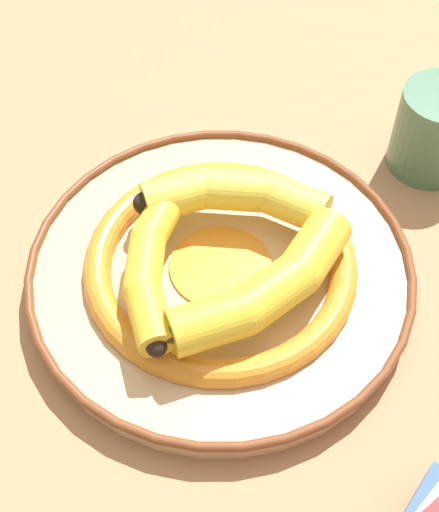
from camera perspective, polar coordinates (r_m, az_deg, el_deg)
The scene contains 6 objects.
ground_plane at distance 0.65m, azimuth -2.61°, elevation -1.35°, with size 2.80×2.80×0.00m, color #A87A56.
decorative_bowl at distance 0.63m, azimuth -0.00°, elevation -1.31°, with size 0.34×0.34×0.04m.
banana_a at distance 0.57m, azimuth 3.52°, elevation -2.74°, with size 0.14×0.18×0.04m.
banana_b at distance 0.63m, azimuth 1.62°, elevation 4.82°, with size 0.19×0.08×0.04m.
banana_c at distance 0.60m, azimuth -5.46°, elevation -0.36°, with size 0.07×0.17×0.03m.
coffee_mug at distance 0.75m, azimuth 17.03°, elevation 9.81°, with size 0.08×0.13×0.09m.
Camera 1 is at (0.14, -0.36, 0.53)m, focal length 50.00 mm.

